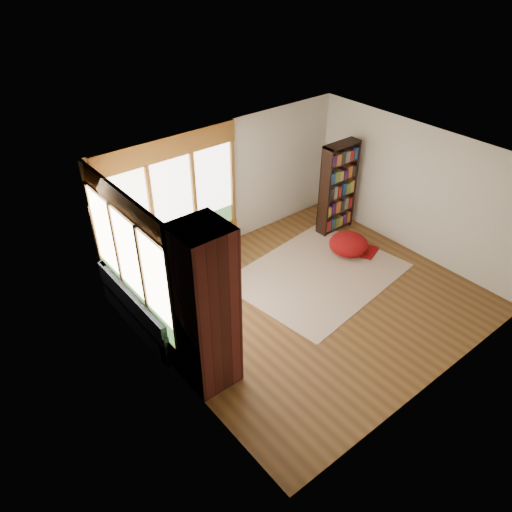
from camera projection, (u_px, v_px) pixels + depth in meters
floor at (310, 300)px, 8.92m from camera, size 5.50×5.50×0.00m
ceiling at (321, 165)px, 7.46m from camera, size 5.50×5.50×0.00m
wall_back at (226, 186)px, 9.80m from camera, size 5.50×0.04×2.60m
wall_front at (448, 318)px, 6.58m from camera, size 5.50×0.04×2.60m
wall_left at (170, 307)px, 6.76m from camera, size 0.04×5.00×2.60m
wall_right at (417, 191)px, 9.62m from camera, size 0.04×5.00×2.60m
windows_back at (173, 202)px, 9.13m from camera, size 2.82×0.10×1.90m
windows_left at (130, 263)px, 7.52m from camera, size 0.10×2.62×1.90m
roller_blind at (104, 218)px, 7.85m from camera, size 0.03×0.72×0.90m
brick_chimney at (206, 309)px, 6.72m from camera, size 0.70×0.70×2.60m
sectional_sofa at (165, 283)px, 8.83m from camera, size 2.20×2.20×0.80m
area_rug at (318, 274)px, 9.56m from camera, size 3.35×2.72×0.01m
bookshelf at (338, 188)px, 10.42m from camera, size 0.84×0.28×1.97m
pouf at (349, 244)px, 10.05m from camera, size 0.82×0.82×0.42m
dog_tan at (183, 250)px, 8.79m from camera, size 1.14×1.04×0.55m
dog_brindle at (188, 281)px, 8.13m from camera, size 0.75×0.93×0.46m
throw_pillows at (160, 258)px, 8.69m from camera, size 1.98×1.68×0.45m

